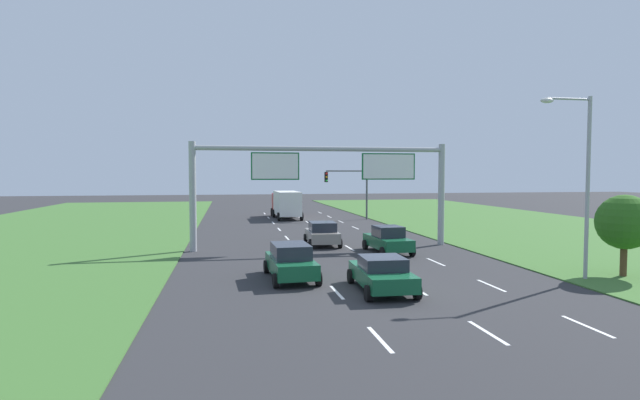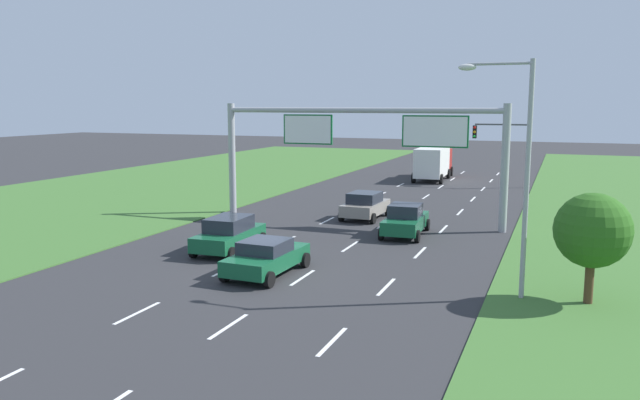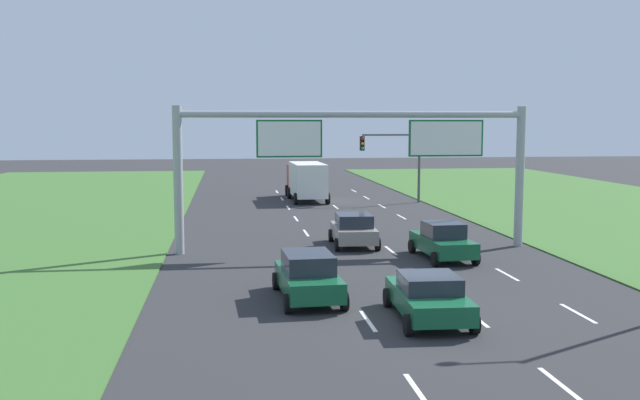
% 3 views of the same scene
% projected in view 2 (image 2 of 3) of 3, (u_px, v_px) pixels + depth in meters
% --- Properties ---
extents(ground_plane, '(200.00, 200.00, 0.00)m').
position_uv_depth(ground_plane, '(264.00, 273.00, 25.88)').
color(ground_plane, '#2D2D30').
extents(grass_verge_left, '(24.00, 120.00, 0.06)m').
position_uv_depth(grass_verge_left, '(54.00, 206.00, 42.66)').
color(grass_verge_left, '#3D6B2D').
rests_on(grass_verge_left, ground_plane).
extents(lane_dashes_inner_left, '(0.14, 62.40, 0.01)m').
position_uv_depth(lane_dashes_inner_left, '(327.00, 221.00, 37.55)').
color(lane_dashes_inner_left, white).
rests_on(lane_dashes_inner_left, ground_plane).
extents(lane_dashes_inner_right, '(0.14, 62.40, 0.01)m').
position_uv_depth(lane_dashes_inner_right, '(383.00, 225.00, 36.28)').
color(lane_dashes_inner_right, white).
rests_on(lane_dashes_inner_right, ground_plane).
extents(lane_dashes_slip, '(0.14, 62.40, 0.01)m').
position_uv_depth(lane_dashes_slip, '(443.00, 229.00, 35.02)').
color(lane_dashes_slip, white).
rests_on(lane_dashes_slip, ground_plane).
extents(car_near_red, '(2.34, 4.08, 1.64)m').
position_uv_depth(car_near_red, '(365.00, 205.00, 38.11)').
color(car_near_red, gray).
rests_on(car_near_red, ground_plane).
extents(car_lead_silver, '(2.31, 4.57, 1.67)m').
position_uv_depth(car_lead_silver, '(229.00, 234.00, 29.68)').
color(car_lead_silver, '#145633').
rests_on(car_lead_silver, ground_plane).
extents(car_mid_lane, '(2.28, 4.47, 1.69)m').
position_uv_depth(car_mid_lane, '(405.00, 220.00, 33.31)').
color(car_mid_lane, '#145633').
rests_on(car_mid_lane, ground_plane).
extents(car_far_ahead, '(2.34, 4.46, 1.47)m').
position_uv_depth(car_far_ahead, '(266.00, 257.00, 25.62)').
color(car_far_ahead, '#145633').
rests_on(car_far_ahead, ground_plane).
extents(box_truck, '(2.85, 8.01, 3.01)m').
position_uv_depth(box_truck, '(434.00, 162.00, 57.74)').
color(box_truck, '#B21E19').
rests_on(box_truck, ground_plane).
extents(sign_gantry, '(17.24, 0.44, 7.00)m').
position_uv_depth(sign_gantry, '(362.00, 140.00, 36.44)').
color(sign_gantry, '#9EA0A5').
rests_on(sign_gantry, ground_plane).
extents(traffic_light_mast, '(4.76, 0.49, 5.60)m').
position_uv_depth(traffic_light_mast, '(505.00, 141.00, 52.42)').
color(traffic_light_mast, '#47494F').
rests_on(traffic_light_mast, ground_plane).
extents(street_lamp, '(2.61, 0.32, 8.50)m').
position_uv_depth(street_lamp, '(517.00, 158.00, 21.84)').
color(street_lamp, '#9EA0A5').
rests_on(street_lamp, ground_plane).
extents(roadside_tree_near, '(2.61, 2.61, 3.96)m').
position_uv_depth(roadside_tree_near, '(593.00, 231.00, 21.47)').
color(roadside_tree_near, '#513823').
rests_on(roadside_tree_near, ground_plane).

